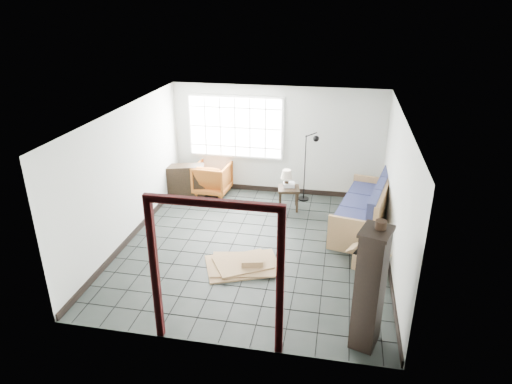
% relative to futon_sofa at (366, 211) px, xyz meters
% --- Properties ---
extents(ground, '(5.50, 5.50, 0.00)m').
position_rel_futon_sofa_xyz_m(ground, '(-2.11, -1.21, -0.38)').
color(ground, black).
rests_on(ground, ground).
extents(room_shell, '(5.02, 5.52, 2.61)m').
position_rel_futon_sofa_xyz_m(room_shell, '(-2.11, -1.18, 1.30)').
color(room_shell, silver).
rests_on(room_shell, ground).
extents(window_panel, '(2.32, 0.08, 1.52)m').
position_rel_futon_sofa_xyz_m(window_panel, '(-3.11, 1.49, 1.22)').
color(window_panel, silver).
rests_on(window_panel, ground).
extents(doorway_trim, '(1.80, 0.08, 2.20)m').
position_rel_futon_sofa_xyz_m(doorway_trim, '(-2.11, -3.91, 1.00)').
color(doorway_trim, '#350C0D').
rests_on(doorway_trim, ground).
extents(futon_sofa, '(1.36, 2.48, 1.04)m').
position_rel_futon_sofa_xyz_m(futon_sofa, '(0.00, 0.00, 0.00)').
color(futon_sofa, olive).
rests_on(futon_sofa, ground).
extents(armchair, '(0.86, 0.81, 0.83)m').
position_rel_futon_sofa_xyz_m(armchair, '(-3.63, 1.19, 0.04)').
color(armchair, '#9D5416').
rests_on(armchair, ground).
extents(side_table, '(0.53, 0.53, 0.51)m').
position_rel_futon_sofa_xyz_m(side_table, '(-1.69, 0.62, 0.05)').
color(side_table, black).
rests_on(side_table, ground).
extents(table_lamp, '(0.27, 0.27, 0.40)m').
position_rel_futon_sofa_xyz_m(table_lamp, '(-1.75, 0.66, 0.42)').
color(table_lamp, black).
rests_on(table_lamp, side_table).
extents(projector, '(0.28, 0.23, 0.09)m').
position_rel_futon_sofa_xyz_m(projector, '(-1.70, 0.68, 0.18)').
color(projector, silver).
rests_on(projector, side_table).
extents(floor_lamp, '(0.45, 0.34, 1.69)m').
position_rel_futon_sofa_xyz_m(floor_lamp, '(-1.29, 1.13, 0.53)').
color(floor_lamp, black).
rests_on(floor_lamp, ground).
extents(console_shelf, '(1.02, 0.63, 0.74)m').
position_rel_futon_sofa_xyz_m(console_shelf, '(-4.26, 0.96, -0.00)').
color(console_shelf, black).
rests_on(console_shelf, ground).
extents(tall_shelf, '(0.50, 0.57, 1.78)m').
position_rel_futon_sofa_xyz_m(tall_shelf, '(-0.11, -3.52, 0.53)').
color(tall_shelf, black).
rests_on(tall_shelf, ground).
extents(pot, '(0.15, 0.15, 0.11)m').
position_rel_futon_sofa_xyz_m(pot, '(-0.06, -3.48, 1.46)').
color(pot, black).
rests_on(pot, tall_shelf).
extents(open_box, '(0.80, 0.61, 0.41)m').
position_rel_futon_sofa_xyz_m(open_box, '(-0.01, -1.58, -0.23)').
color(open_box, '#99774A').
rests_on(open_box, ground).
extents(cardboard_pile, '(1.53, 1.32, 0.19)m').
position_rel_futon_sofa_xyz_m(cardboard_pile, '(-2.17, -1.94, -0.33)').
color(cardboard_pile, '#99774A').
rests_on(cardboard_pile, ground).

